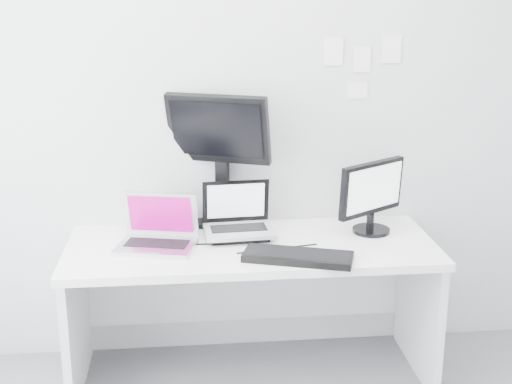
# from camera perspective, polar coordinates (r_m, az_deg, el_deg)

# --- Properties ---
(back_wall) EXTENTS (3.60, 0.00, 3.60)m
(back_wall) POSITION_cam_1_polar(r_m,az_deg,el_deg) (3.61, -0.91, 7.01)
(back_wall) COLOR silver
(back_wall) RESTS_ON ground
(desk) EXTENTS (1.80, 0.70, 0.73)m
(desk) POSITION_cam_1_polar(r_m,az_deg,el_deg) (3.58, -0.36, -9.70)
(desk) COLOR white
(desk) RESTS_ON ground
(macbook) EXTENTS (0.42, 0.35, 0.27)m
(macbook) POSITION_cam_1_polar(r_m,az_deg,el_deg) (3.36, -8.22, -2.44)
(macbook) COLOR #BAB9BE
(macbook) RESTS_ON desk
(speaker) EXTENTS (0.12, 0.12, 0.18)m
(speaker) POSITION_cam_1_polar(r_m,az_deg,el_deg) (3.61, -7.76, -1.81)
(speaker) COLOR black
(speaker) RESTS_ON desk
(dell_laptop) EXTENTS (0.36, 0.29, 0.28)m
(dell_laptop) POSITION_cam_1_polar(r_m,az_deg,el_deg) (3.46, -1.40, -1.58)
(dell_laptop) COLOR #ADB0B4
(dell_laptop) RESTS_ON desk
(rear_monitor) EXTENTS (0.56, 0.37, 0.72)m
(rear_monitor) POSITION_cam_1_polar(r_m,az_deg,el_deg) (3.60, -2.94, 2.71)
(rear_monitor) COLOR black
(rear_monitor) RESTS_ON desk
(samsung_monitor) EXTENTS (0.45, 0.39, 0.38)m
(samsung_monitor) POSITION_cam_1_polar(r_m,az_deg,el_deg) (3.58, 9.47, -0.35)
(samsung_monitor) COLOR black
(samsung_monitor) RESTS_ON desk
(keyboard) EXTENTS (0.53, 0.32, 0.03)m
(keyboard) POSITION_cam_1_polar(r_m,az_deg,el_deg) (3.24, 3.43, -5.27)
(keyboard) COLOR black
(keyboard) RESTS_ON desk
(mouse) EXTENTS (0.10, 0.07, 0.03)m
(mouse) POSITION_cam_1_polar(r_m,az_deg,el_deg) (3.29, 6.55, -5.02)
(mouse) COLOR black
(mouse) RESTS_ON desk
(wall_note_0) EXTENTS (0.10, 0.00, 0.14)m
(wall_note_0) POSITION_cam_1_polar(r_m,az_deg,el_deg) (3.63, 6.31, 11.28)
(wall_note_0) COLOR white
(wall_note_0) RESTS_ON back_wall
(wall_note_1) EXTENTS (0.09, 0.00, 0.13)m
(wall_note_1) POSITION_cam_1_polar(r_m,az_deg,el_deg) (3.67, 8.63, 10.62)
(wall_note_1) COLOR white
(wall_note_1) RESTS_ON back_wall
(wall_note_2) EXTENTS (0.10, 0.00, 0.14)m
(wall_note_2) POSITION_cam_1_polar(r_m,az_deg,el_deg) (3.70, 10.96, 11.34)
(wall_note_2) COLOR white
(wall_note_2) RESTS_ON back_wall
(wall_note_3) EXTENTS (0.11, 0.00, 0.08)m
(wall_note_3) POSITION_cam_1_polar(r_m,az_deg,el_deg) (3.68, 8.21, 8.15)
(wall_note_3) COLOR white
(wall_note_3) RESTS_ON back_wall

